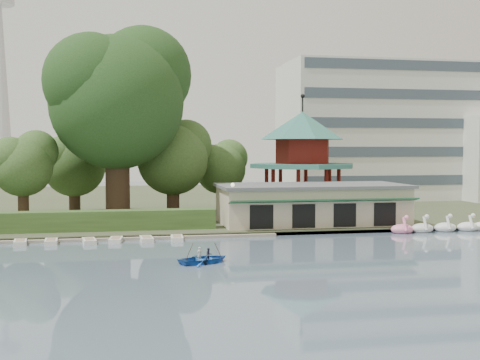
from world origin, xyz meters
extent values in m
plane|color=slate|center=(0.00, 0.00, 0.00)|extent=(220.00, 220.00, 0.00)
cube|color=#424930|center=(0.00, 52.00, 0.20)|extent=(220.00, 70.00, 0.40)
cube|color=gray|center=(0.00, 17.30, 0.15)|extent=(220.00, 0.60, 0.30)
cube|color=gray|center=(-12.00, 17.20, 0.12)|extent=(34.00, 1.60, 0.24)
cube|color=#C3B196|center=(10.00, 22.00, 2.20)|extent=(18.00, 8.00, 3.60)
cube|color=#595B5E|center=(10.00, 22.00, 4.15)|extent=(18.60, 8.60, 0.30)
cube|color=#194C2D|center=(10.00, 17.70, 3.00)|extent=(18.00, 1.59, 0.45)
cylinder|color=#C3B196|center=(12.00, 32.00, 1.00)|extent=(10.40, 10.40, 1.20)
cylinder|color=#316F61|center=(12.00, 32.00, 5.85)|extent=(12.40, 12.40, 0.50)
cylinder|color=maroon|center=(12.00, 32.00, 7.50)|extent=(6.40, 6.40, 2.80)
cone|color=#316F61|center=(12.00, 32.00, 10.50)|extent=(10.00, 10.00, 3.20)
cylinder|color=black|center=(12.00, 32.00, 13.00)|extent=(0.16, 0.16, 1.80)
cube|color=silver|center=(30.00, 50.00, 10.40)|extent=(30.00, 14.00, 20.00)
cone|color=silver|center=(-42.00, 140.00, 30.00)|extent=(6.00, 6.00, 60.00)
cube|color=#3D5C28|center=(-15.00, 20.50, 1.30)|extent=(30.00, 2.00, 1.80)
cylinder|color=black|center=(1.50, 19.00, 2.40)|extent=(0.12, 0.12, 4.00)
sphere|color=beige|center=(1.50, 19.00, 4.50)|extent=(0.36, 0.36, 0.36)
cylinder|color=#3A281C|center=(-9.00, 28.00, 5.31)|extent=(2.48, 2.48, 9.81)
sphere|color=#23431B|center=(-9.00, 28.00, 12.57)|extent=(13.76, 13.76, 13.76)
sphere|color=#23431B|center=(-6.25, 30.06, 15.71)|extent=(10.32, 10.32, 10.32)
sphere|color=#23431B|center=(-11.41, 26.62, 14.53)|extent=(9.63, 9.63, 9.63)
cylinder|color=#3A281C|center=(-18.00, 26.00, 2.68)|extent=(1.04, 1.04, 4.56)
sphere|color=#3D5C28|center=(-18.00, 26.00, 6.05)|extent=(5.76, 5.76, 5.76)
sphere|color=#3D5C28|center=(-16.85, 26.86, 7.51)|extent=(4.32, 4.32, 4.32)
sphere|color=#3D5C28|center=(-19.01, 25.42, 6.96)|extent=(4.03, 4.03, 4.03)
cylinder|color=#3A281C|center=(-3.00, 32.00, 2.90)|extent=(1.42, 1.42, 5.00)
sphere|color=#3D5C28|center=(-3.00, 32.00, 6.60)|extent=(7.88, 7.88, 7.88)
sphere|color=#3D5C28|center=(-1.42, 33.18, 8.20)|extent=(5.91, 5.91, 5.91)
sphere|color=#3D5C28|center=(-4.38, 31.21, 7.60)|extent=(5.52, 5.52, 5.52)
cylinder|color=#3A281C|center=(3.00, 36.00, 2.42)|extent=(1.09, 1.09, 4.04)
sphere|color=#3D5C28|center=(3.00, 36.00, 5.41)|extent=(6.05, 6.05, 6.05)
sphere|color=#3D5C28|center=(4.21, 36.91, 6.70)|extent=(4.54, 4.54, 4.54)
sphere|color=#3D5C28|center=(1.94, 35.40, 6.22)|extent=(4.23, 4.23, 4.23)
cylinder|color=#3A281C|center=(-14.00, 36.00, 2.61)|extent=(1.28, 1.28, 4.42)
sphere|color=#3D5C28|center=(-14.00, 36.00, 5.88)|extent=(7.11, 7.11, 7.11)
sphere|color=#3D5C28|center=(-12.58, 37.07, 7.29)|extent=(5.33, 5.33, 5.33)
sphere|color=#3D5C28|center=(-15.24, 35.29, 6.76)|extent=(4.98, 4.98, 4.98)
ellipsoid|color=pink|center=(17.03, 16.46, 0.35)|extent=(2.16, 1.44, 0.99)
cylinder|color=pink|center=(17.03, 15.91, 0.90)|extent=(0.26, 0.79, 1.29)
sphere|color=pink|center=(17.03, 15.61, 1.55)|extent=(0.44, 0.44, 0.44)
ellipsoid|color=silver|center=(19.15, 16.64, 0.35)|extent=(2.16, 1.44, 0.99)
cylinder|color=silver|center=(19.15, 16.09, 0.90)|extent=(0.26, 0.79, 1.29)
sphere|color=silver|center=(19.15, 15.79, 1.55)|extent=(0.44, 0.44, 0.44)
ellipsoid|color=white|center=(21.56, 16.74, 0.35)|extent=(2.16, 1.44, 0.99)
cylinder|color=white|center=(21.56, 16.19, 0.90)|extent=(0.26, 0.79, 1.29)
sphere|color=white|center=(21.56, 15.89, 1.55)|extent=(0.44, 0.44, 0.44)
ellipsoid|color=white|center=(23.90, 16.74, 0.35)|extent=(2.16, 1.44, 0.99)
cylinder|color=white|center=(23.90, 16.19, 0.90)|extent=(0.26, 0.79, 1.29)
sphere|color=white|center=(23.90, 15.89, 1.55)|extent=(0.44, 0.44, 0.44)
cube|color=silver|center=(-16.66, 15.98, 0.18)|extent=(1.27, 2.40, 0.36)
cube|color=silver|center=(-14.24, 15.98, 0.18)|extent=(1.19, 2.38, 0.36)
cube|color=silver|center=(-11.16, 15.67, 0.18)|extent=(1.32, 2.42, 0.36)
cube|color=silver|center=(-9.01, 15.88, 0.18)|extent=(1.19, 2.38, 0.36)
cube|color=silver|center=(-6.46, 15.85, 0.18)|extent=(1.17, 2.37, 0.36)
cube|color=silver|center=(-3.89, 15.90, 0.18)|extent=(1.09, 2.34, 0.36)
imported|color=#225AB1|center=(-2.89, 5.34, 0.52)|extent=(6.00, 5.22, 1.04)
imported|color=silver|center=(-3.19, 5.54, 0.59)|extent=(0.42, 0.36, 0.98)
imported|color=#2E2E46|center=(-2.59, 5.14, 0.58)|extent=(0.57, 0.51, 0.95)
cylinder|color=#3A281C|center=(-4.09, 5.34, 0.35)|extent=(0.94, 0.29, 2.01)
cylinder|color=#3A281C|center=(-1.69, 5.34, 0.35)|extent=(0.94, 0.29, 2.01)
camera|label=1|loc=(-7.99, -35.25, 7.84)|focal=45.00mm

